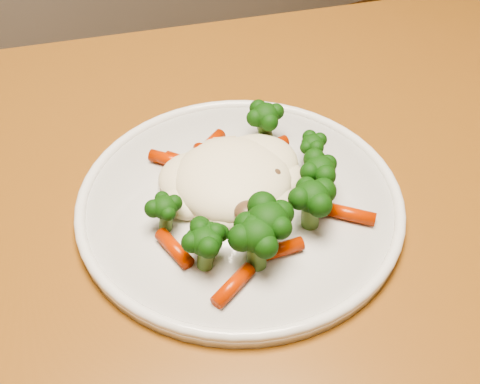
{
  "coord_description": "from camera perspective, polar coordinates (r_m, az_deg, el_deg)",
  "views": [
    {
      "loc": [
        -0.46,
        -0.28,
        1.15
      ],
      "look_at": [
        -0.28,
        0.06,
        0.77
      ],
      "focal_mm": 45.0,
      "sensor_mm": 36.0,
      "label": 1
    }
  ],
  "objects": [
    {
      "name": "meal",
      "position": [
        0.52,
        0.68,
        0.36
      ],
      "size": [
        0.19,
        0.19,
        0.05
      ],
      "color": "#FAEEC8",
      "rests_on": "plate"
    },
    {
      "name": "plate",
      "position": [
        0.55,
        0.0,
        -1.06
      ],
      "size": [
        0.29,
        0.29,
        0.01
      ],
      "primitive_type": "cylinder",
      "color": "white",
      "rests_on": "dining_table"
    },
    {
      "name": "dining_table",
      "position": [
        0.62,
        12.14,
        -9.68
      ],
      "size": [
        1.35,
        1.05,
        0.75
      ],
      "rotation": [
        0.0,
        0.0,
        -0.23
      ],
      "color": "#915821",
      "rests_on": "ground"
    }
  ]
}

